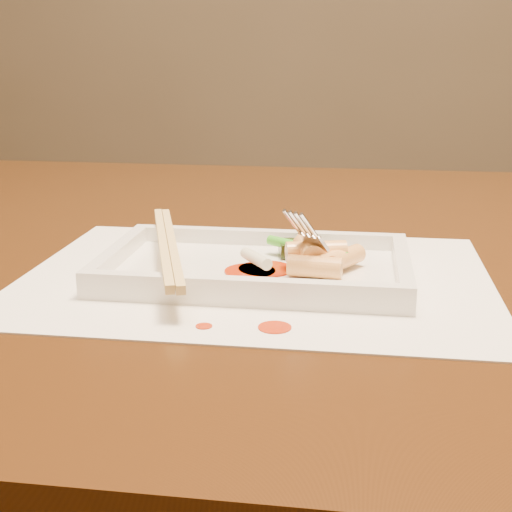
# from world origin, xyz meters

# --- Properties ---
(table) EXTENTS (1.40, 0.90, 0.75)m
(table) POSITION_xyz_m (0.00, 0.00, 0.65)
(table) COLOR black
(table) RESTS_ON ground
(placemat) EXTENTS (0.40, 0.30, 0.00)m
(placemat) POSITION_xyz_m (0.06, -0.14, 0.75)
(placemat) COLOR white
(placemat) RESTS_ON table
(sauce_splatter_a) EXTENTS (0.02, 0.02, 0.00)m
(sauce_splatter_a) POSITION_xyz_m (0.09, -0.25, 0.75)
(sauce_splatter_a) COLOR #BA2605
(sauce_splatter_a) RESTS_ON placemat
(sauce_splatter_b) EXTENTS (0.01, 0.01, 0.00)m
(sauce_splatter_b) POSITION_xyz_m (0.04, -0.26, 0.75)
(sauce_splatter_b) COLOR #BA2605
(sauce_splatter_b) RESTS_ON placemat
(plate_base) EXTENTS (0.26, 0.16, 0.01)m
(plate_base) POSITION_xyz_m (0.06, -0.14, 0.76)
(plate_base) COLOR white
(plate_base) RESTS_ON placemat
(plate_rim_far) EXTENTS (0.26, 0.01, 0.01)m
(plate_rim_far) POSITION_xyz_m (0.06, -0.06, 0.77)
(plate_rim_far) COLOR white
(plate_rim_far) RESTS_ON plate_base
(plate_rim_near) EXTENTS (0.26, 0.01, 0.01)m
(plate_rim_near) POSITION_xyz_m (0.06, -0.21, 0.77)
(plate_rim_near) COLOR white
(plate_rim_near) RESTS_ON plate_base
(plate_rim_left) EXTENTS (0.01, 0.14, 0.01)m
(plate_rim_left) POSITION_xyz_m (-0.06, -0.14, 0.77)
(plate_rim_left) COLOR white
(plate_rim_left) RESTS_ON plate_base
(plate_rim_right) EXTENTS (0.01, 0.14, 0.01)m
(plate_rim_right) POSITION_xyz_m (0.19, -0.14, 0.77)
(plate_rim_right) COLOR white
(plate_rim_right) RESTS_ON plate_base
(veg_piece) EXTENTS (0.04, 0.04, 0.01)m
(veg_piece) POSITION_xyz_m (0.10, -0.10, 0.77)
(veg_piece) COLOR black
(veg_piece) RESTS_ON plate_base
(scallion_white) EXTENTS (0.03, 0.04, 0.01)m
(scallion_white) POSITION_xyz_m (0.07, -0.15, 0.77)
(scallion_white) COLOR #EAEACC
(scallion_white) RESTS_ON plate_base
(scallion_green) EXTENTS (0.08, 0.05, 0.01)m
(scallion_green) POSITION_xyz_m (0.11, -0.12, 0.77)
(scallion_green) COLOR green
(scallion_green) RESTS_ON plate_base
(chopstick_a) EXTENTS (0.08, 0.24, 0.01)m
(chopstick_a) POSITION_xyz_m (-0.02, -0.14, 0.78)
(chopstick_a) COLOR #DCBB6E
(chopstick_a) RESTS_ON plate_rim_near
(chopstick_b) EXTENTS (0.08, 0.24, 0.01)m
(chopstick_b) POSITION_xyz_m (-0.01, -0.14, 0.78)
(chopstick_b) COLOR #DCBB6E
(chopstick_b) RESTS_ON plate_rim_near
(fork) EXTENTS (0.09, 0.10, 0.14)m
(fork) POSITION_xyz_m (0.13, -0.12, 0.83)
(fork) COLOR silver
(fork) RESTS_ON plate_base
(sauce_blob_0) EXTENTS (0.05, 0.05, 0.00)m
(sauce_blob_0) POSITION_xyz_m (0.07, -0.14, 0.76)
(sauce_blob_0) COLOR #BA2605
(sauce_blob_0) RESTS_ON plate_base
(sauce_blob_1) EXTENTS (0.04, 0.04, 0.00)m
(sauce_blob_1) POSITION_xyz_m (0.06, -0.15, 0.76)
(sauce_blob_1) COLOR #BA2605
(sauce_blob_1) RESTS_ON plate_base
(rice_cake_0) EXTENTS (0.04, 0.04, 0.02)m
(rice_cake_0) POSITION_xyz_m (0.11, -0.15, 0.77)
(rice_cake_0) COLOR #FFCD77
(rice_cake_0) RESTS_ON plate_base
(rice_cake_1) EXTENTS (0.04, 0.05, 0.02)m
(rice_cake_1) POSITION_xyz_m (0.14, -0.13, 0.77)
(rice_cake_1) COLOR #FFCD77
(rice_cake_1) RESTS_ON plate_base
(rice_cake_2) EXTENTS (0.03, 0.05, 0.02)m
(rice_cake_2) POSITION_xyz_m (0.11, -0.14, 0.78)
(rice_cake_2) COLOR #FFCD77
(rice_cake_2) RESTS_ON plate_base
(rice_cake_3) EXTENTS (0.02, 0.05, 0.02)m
(rice_cake_3) POSITION_xyz_m (0.11, -0.14, 0.77)
(rice_cake_3) COLOR #FFCD77
(rice_cake_3) RESTS_ON plate_base
(rice_cake_4) EXTENTS (0.03, 0.04, 0.02)m
(rice_cake_4) POSITION_xyz_m (0.13, -0.15, 0.77)
(rice_cake_4) COLOR #FFCD77
(rice_cake_4) RESTS_ON plate_base
(rice_cake_5) EXTENTS (0.05, 0.03, 0.02)m
(rice_cake_5) POSITION_xyz_m (0.12, -0.14, 0.78)
(rice_cake_5) COLOR #FFCD77
(rice_cake_5) RESTS_ON plate_base
(rice_cake_6) EXTENTS (0.05, 0.02, 0.02)m
(rice_cake_6) POSITION_xyz_m (0.12, -0.16, 0.77)
(rice_cake_6) COLOR #FFCD77
(rice_cake_6) RESTS_ON plate_base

